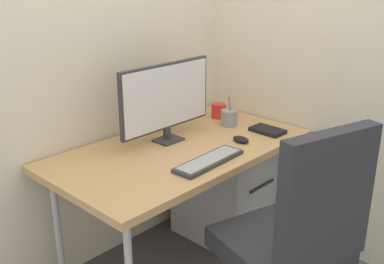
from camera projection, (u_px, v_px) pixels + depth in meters
ground_plane at (182, 260)px, 2.65m from camera, size 8.00×8.00×0.00m
wall_back at (126, 9)px, 2.44m from camera, size 2.43×0.04×2.80m
wall_side_right at (288, 7)px, 2.58m from camera, size 0.04×1.79×2.80m
desk at (181, 154)px, 2.43m from camera, size 1.41×0.76×0.71m
office_chair at (296, 233)px, 1.94m from camera, size 0.62×0.64×1.05m
filing_cabinet at (225, 190)px, 2.84m from camera, size 0.46×0.54×0.60m
monitor at (166, 98)px, 2.41m from camera, size 0.62×0.12×0.43m
keyboard at (209, 161)px, 2.20m from camera, size 0.42×0.14×0.02m
mouse at (241, 139)px, 2.47m from camera, size 0.08×0.11×0.03m
pen_holder at (229, 118)px, 2.72m from camera, size 0.10×0.10×0.17m
notebook at (268, 130)px, 2.62m from camera, size 0.12×0.19×0.02m
coffee_mug at (219, 111)px, 2.86m from camera, size 0.12×0.09×0.09m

